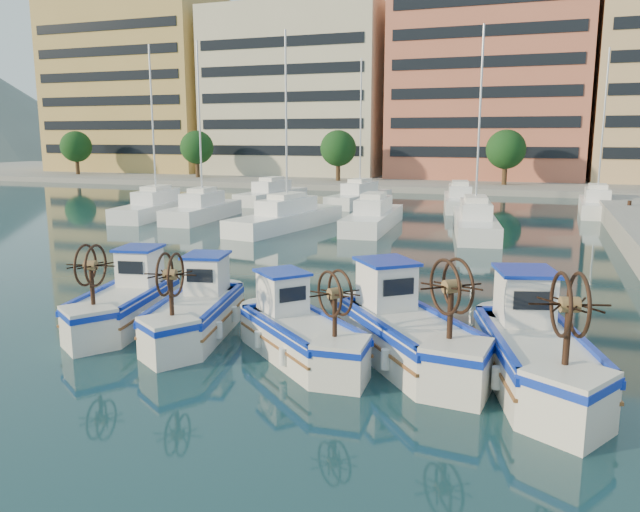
{
  "coord_description": "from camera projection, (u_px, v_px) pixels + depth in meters",
  "views": [
    {
      "loc": [
        7.7,
        -13.63,
        5.48
      ],
      "look_at": [
        0.76,
        5.9,
        1.5
      ],
      "focal_mm": 35.0,
      "sensor_mm": 36.0,
      "label": 1
    }
  ],
  "objects": [
    {
      "name": "yacht_marina",
      "position": [
        379.0,
        209.0,
        43.22
      ],
      "size": [
        37.6,
        24.03,
        11.5
      ],
      "color": "white",
      "rests_on": "ground"
    },
    {
      "name": "fishing_boat_d",
      "position": [
        405.0,
        329.0,
        15.37
      ],
      "size": [
        4.37,
        4.74,
        2.97
      ],
      "rotation": [
        0.0,
        0.0,
        0.68
      ],
      "color": "silver",
      "rests_on": "ground"
    },
    {
      "name": "fishing_boat_e",
      "position": [
        535.0,
        348.0,
        13.92
      ],
      "size": [
        3.13,
        5.0,
        3.03
      ],
      "rotation": [
        0.0,
        0.0,
        0.27
      ],
      "color": "silver",
      "rests_on": "ground"
    },
    {
      "name": "fishing_boat_a",
      "position": [
        126.0,
        299.0,
        18.38
      ],
      "size": [
        2.53,
        4.5,
        2.73
      ],
      "rotation": [
        0.0,
        0.0,
        0.19
      ],
      "color": "silver",
      "rests_on": "ground"
    },
    {
      "name": "ground",
      "position": [
        216.0,
        351.0,
        16.18
      ],
      "size": [
        300.0,
        300.0,
        0.0
      ],
      "primitive_type": "plane",
      "color": "#1B4046",
      "rests_on": "ground"
    },
    {
      "name": "waterfront",
      "position": [
        563.0,
        87.0,
        71.24
      ],
      "size": [
        180.0,
        40.0,
        25.6
      ],
      "color": "gray",
      "rests_on": "ground"
    },
    {
      "name": "fishing_boat_b",
      "position": [
        197.0,
        309.0,
        17.42
      ],
      "size": [
        2.57,
        4.44,
        2.69
      ],
      "rotation": [
        0.0,
        0.0,
        0.21
      ],
      "color": "silver",
      "rests_on": "ground"
    },
    {
      "name": "fishing_boat_c",
      "position": [
        299.0,
        330.0,
        15.63
      ],
      "size": [
        4.07,
        3.88,
        2.58
      ],
      "rotation": [
        0.0,
        0.0,
        0.84
      ],
      "color": "silver",
      "rests_on": "ground"
    }
  ]
}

